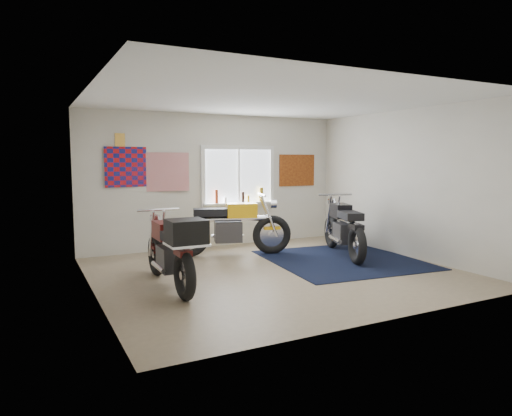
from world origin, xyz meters
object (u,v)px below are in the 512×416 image
navy_rug (342,260)px  maroon_tourer (172,250)px  black_chrome_bike (343,229)px  yellow_triumph (231,228)px

navy_rug → maroon_tourer: 3.32m
black_chrome_bike → maroon_tourer: size_ratio=1.01×
navy_rug → maroon_tourer: size_ratio=1.24×
navy_rug → maroon_tourer: maroon_tourer is taller
navy_rug → black_chrome_bike: 0.63m
black_chrome_bike → maroon_tourer: 3.58m
maroon_tourer → black_chrome_bike: bearing=-77.5°
black_chrome_bike → maroon_tourer: black_chrome_bike is taller
navy_rug → black_chrome_bike: (0.25, 0.31, 0.49)m
yellow_triumph → maroon_tourer: size_ratio=1.07×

